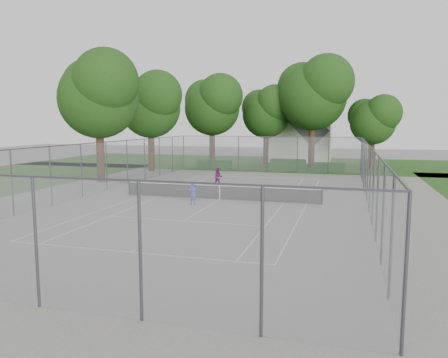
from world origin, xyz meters
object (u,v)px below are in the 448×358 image
(girl_player, at_px, (193,194))
(woman_player, at_px, (218,177))
(house, at_px, (299,130))
(tennis_net, at_px, (220,192))

(girl_player, height_order, woman_player, woman_player)
(house, relative_size, girl_player, 7.28)
(house, height_order, girl_player, house)
(tennis_net, relative_size, house, 1.32)
(tennis_net, distance_m, woman_player, 5.58)
(woman_player, bearing_deg, tennis_net, -93.70)
(house, xyz_separation_m, girl_player, (-2.83, -31.81, -3.24))
(tennis_net, height_order, house, house)
(house, relative_size, woman_player, 6.58)
(girl_player, bearing_deg, woman_player, -80.55)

